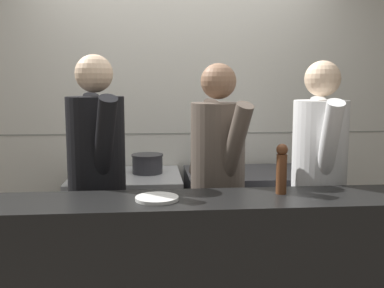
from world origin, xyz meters
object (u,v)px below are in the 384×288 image
stock_pot (92,163)px  chef_head_cook (97,180)px  chef_sous (218,182)px  chefs_knife (214,174)px  plated_dish_main (157,198)px  chef_line (319,179)px  sauce_pot (147,163)px  pepper_mill (282,168)px  oven_range (127,231)px

stock_pot → chef_head_cook: (0.10, -0.59, -0.01)m
chef_sous → chefs_knife: bearing=64.4°
plated_dish_main → chef_head_cook: (-0.37, 0.48, -0.00)m
stock_pot → chefs_knife: (0.91, -0.11, -0.09)m
chef_sous → chef_line: chef_line is taller
chef_line → chefs_knife: bearing=147.5°
stock_pot → plated_dish_main: 1.17m
plated_dish_main → chef_line: size_ratio=0.13×
sauce_pot → pepper_mill: (0.75, -1.05, 0.15)m
pepper_mill → chefs_knife: bearing=105.6°
oven_range → stock_pot: size_ratio=3.70×
sauce_pot → chef_line: size_ratio=0.14×
sauce_pot → chef_head_cook: (-0.31, -0.64, 0.01)m
oven_range → chef_line: (1.27, -0.62, 0.51)m
oven_range → chef_line: size_ratio=0.51×
sauce_pot → pepper_mill: 1.30m
oven_range → chef_head_cook: chef_head_cook is taller
oven_range → sauce_pot: sauce_pot is taller
chef_head_cook → sauce_pot: bearing=44.8°
chefs_knife → pepper_mill: (0.25, -0.89, 0.22)m
oven_range → plated_dish_main: plated_dish_main is taller
chefs_knife → plated_dish_main: bearing=-114.7°
stock_pot → pepper_mill: pepper_mill is taller
chefs_knife → chef_head_cook: size_ratio=0.21×
oven_range → chef_sous: chef_sous is taller
pepper_mill → chef_sous: chef_sous is taller
stock_pot → chef_sous: chef_sous is taller
sauce_pot → chefs_knife: bearing=-18.0°
sauce_pot → chef_sous: size_ratio=0.15×
chef_head_cook → plated_dish_main: bearing=-72.3°
oven_range → sauce_pot: (0.17, 0.05, 0.52)m
stock_pot → chef_head_cook: chef_head_cook is taller
sauce_pot → plated_dish_main: bearing=-87.1°
stock_pot → pepper_mill: bearing=-40.8°
plated_dish_main → pepper_mill: (0.69, 0.07, 0.14)m
oven_range → chef_line: chef_line is taller
chef_sous → chef_line: (0.66, -0.03, 0.01)m
pepper_mill → chef_line: (0.36, 0.38, -0.16)m
oven_range → pepper_mill: 1.51m
chef_head_cook → chef_line: bearing=-20.7°
chef_head_cook → chef_line: 1.42m
stock_pot → chef_line: 1.64m
chefs_knife → chef_head_cook: chef_head_cook is taller
plated_dish_main → chef_head_cook: chef_head_cook is taller
sauce_pot → plated_dish_main: 1.12m
oven_range → pepper_mill: (0.91, -1.00, 0.67)m
plated_dish_main → pepper_mill: pepper_mill is taller
sauce_pot → chefs_knife: 0.53m
chef_head_cook → chef_line: size_ratio=1.02×
stock_pot → chef_sous: size_ratio=0.14×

